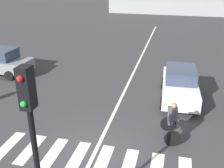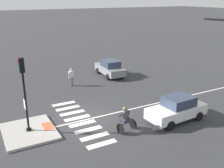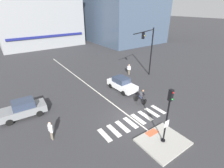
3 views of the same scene
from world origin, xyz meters
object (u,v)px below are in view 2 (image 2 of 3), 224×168
(car_grey_cross_left, at_px, (110,68))
(pedestrian_at_curb_left, at_px, (71,76))
(car_white_eastbound_mid, at_px, (177,109))
(signal_pole, at_px, (24,88))
(cyclist, at_px, (126,119))

(car_grey_cross_left, xyz_separation_m, pedestrian_at_curb_left, (1.21, -4.68, 0.17))
(car_white_eastbound_mid, bearing_deg, car_grey_cross_left, 175.06)
(signal_pole, height_order, car_white_eastbound_mid, signal_pole)
(car_white_eastbound_mid, bearing_deg, pedestrian_at_curb_left, -159.51)
(signal_pole, distance_m, car_white_eastbound_mid, 9.71)
(signal_pole, bearing_deg, pedestrian_at_curb_left, 142.73)
(car_white_eastbound_mid, height_order, cyclist, cyclist)
(cyclist, bearing_deg, car_white_eastbound_mid, 86.10)
(car_grey_cross_left, bearing_deg, signal_pole, -50.64)
(car_grey_cross_left, height_order, cyclist, cyclist)
(car_white_eastbound_mid, relative_size, cyclist, 2.49)
(signal_pole, height_order, pedestrian_at_curb_left, signal_pole)
(car_white_eastbound_mid, distance_m, car_grey_cross_left, 11.19)
(pedestrian_at_curb_left, bearing_deg, cyclist, -0.44)
(cyclist, bearing_deg, car_grey_cross_left, 156.44)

